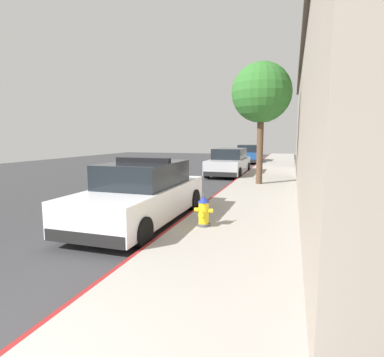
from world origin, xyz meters
name	(u,v)px	position (x,y,z in m)	size (l,w,h in m)	color
ground_plane	(111,193)	(-4.62, 10.00, -0.10)	(32.50, 60.00, 0.20)	#353538
sidewalk_pavement	(257,197)	(1.38, 10.00, 0.08)	(2.77, 60.00, 0.15)	#9E9991
curb_painted_edge	(218,195)	(-0.04, 10.00, 0.08)	(0.08, 60.00, 0.15)	maroon
police_cruiser	(143,194)	(-1.12, 6.01, 0.74)	(1.94, 4.84, 1.68)	white
parked_car_silver_ahead	(229,163)	(-0.96, 16.74, 0.74)	(1.94, 4.84, 1.56)	#B2B5BA
parked_car_dark_far	(249,154)	(-1.10, 26.24, 0.74)	(1.94, 4.84, 1.56)	navy
fire_hydrant	(204,211)	(0.63, 5.65, 0.50)	(0.44, 0.40, 0.76)	#4C4C51
street_tree	(261,93)	(1.17, 12.81, 4.08)	(2.57, 2.57, 5.25)	brown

